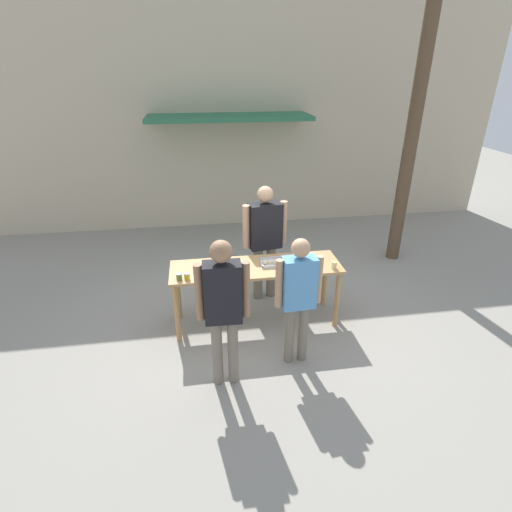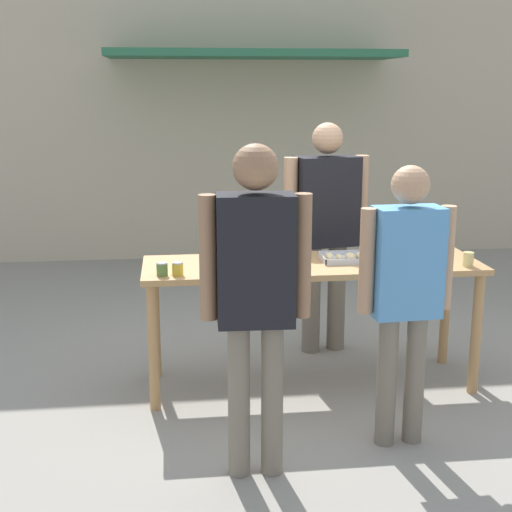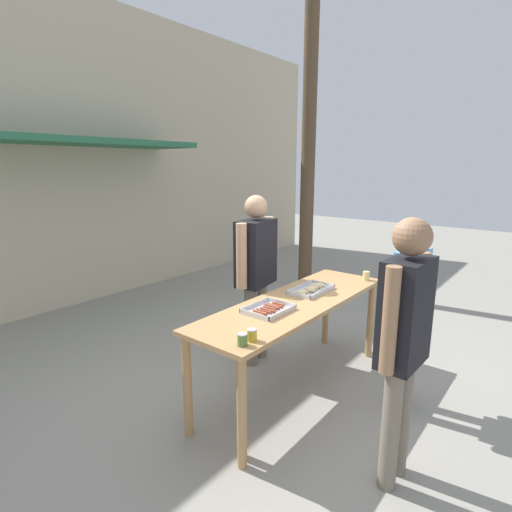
# 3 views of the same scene
# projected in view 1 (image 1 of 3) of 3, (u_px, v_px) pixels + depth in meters

# --- Properties ---
(ground_plane) EXTENTS (24.00, 24.00, 0.00)m
(ground_plane) POSITION_uv_depth(u_px,v_px,m) (256.00, 321.00, 5.76)
(ground_plane) COLOR gray
(building_facade_back) EXTENTS (12.00, 1.11, 4.50)m
(building_facade_back) POSITION_uv_depth(u_px,v_px,m) (227.00, 121.00, 8.31)
(building_facade_back) COLOR beige
(building_facade_back) RESTS_ON ground
(serving_table) EXTENTS (2.30, 0.68, 0.89)m
(serving_table) POSITION_uv_depth(u_px,v_px,m) (256.00, 273.00, 5.42)
(serving_table) COLOR tan
(serving_table) RESTS_ON ground
(food_tray_sausages) EXTENTS (0.39, 0.31, 0.04)m
(food_tray_sausages) POSITION_uv_depth(u_px,v_px,m) (227.00, 266.00, 5.34)
(food_tray_sausages) COLOR silver
(food_tray_sausages) RESTS_ON serving_table
(food_tray_buns) EXTENTS (0.48, 0.27, 0.06)m
(food_tray_buns) POSITION_uv_depth(u_px,v_px,m) (278.00, 262.00, 5.43)
(food_tray_buns) COLOR silver
(food_tray_buns) RESTS_ON serving_table
(condiment_jar_mustard) EXTENTS (0.07, 0.07, 0.09)m
(condiment_jar_mustard) POSITION_uv_depth(u_px,v_px,m) (179.00, 277.00, 5.01)
(condiment_jar_mustard) COLOR #567A38
(condiment_jar_mustard) RESTS_ON serving_table
(condiment_jar_ketchup) EXTENTS (0.07, 0.07, 0.09)m
(condiment_jar_ketchup) POSITION_uv_depth(u_px,v_px,m) (187.00, 276.00, 5.02)
(condiment_jar_ketchup) COLOR gold
(condiment_jar_ketchup) RESTS_ON serving_table
(beer_cup) EXTENTS (0.07, 0.07, 0.10)m
(beer_cup) POSITION_uv_depth(u_px,v_px,m) (334.00, 265.00, 5.29)
(beer_cup) COLOR #DBC67A
(beer_cup) RESTS_ON serving_table
(person_server_behind_table) EXTENTS (0.68, 0.33, 1.80)m
(person_server_behind_table) POSITION_uv_depth(u_px,v_px,m) (265.00, 234.00, 5.91)
(person_server_behind_table) COLOR #756B5B
(person_server_behind_table) RESTS_ON ground
(person_customer_holding_hotdog) EXTENTS (0.57, 0.23, 1.79)m
(person_customer_holding_hotdog) POSITION_uv_depth(u_px,v_px,m) (223.00, 302.00, 4.20)
(person_customer_holding_hotdog) COLOR #756B5B
(person_customer_holding_hotdog) RESTS_ON ground
(person_customer_with_cup) EXTENTS (0.55, 0.23, 1.65)m
(person_customer_with_cup) POSITION_uv_depth(u_px,v_px,m) (298.00, 291.00, 4.58)
(person_customer_with_cup) COLOR #756B5B
(person_customer_with_cup) RESTS_ON ground
(utility_pole) EXTENTS (1.10, 0.23, 5.49)m
(utility_pole) POSITION_uv_depth(u_px,v_px,m) (418.00, 100.00, 6.43)
(utility_pole) COLOR brown
(utility_pole) RESTS_ON ground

